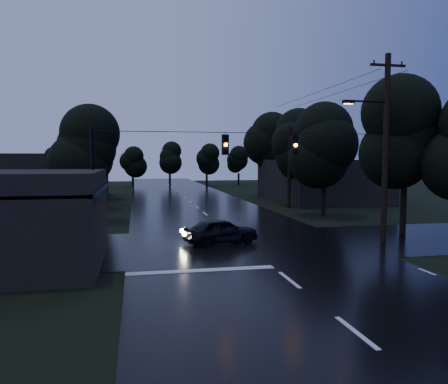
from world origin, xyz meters
name	(u,v)px	position (x,y,z in m)	size (l,w,h in m)	color
ground	(356,333)	(0.00, 0.00, 0.00)	(160.00, 160.00, 0.00)	black
main_road	(197,207)	(0.00, 30.00, 0.00)	(12.00, 120.00, 0.02)	black
cross_street	(244,244)	(0.00, 12.00, 0.00)	(60.00, 9.00, 0.02)	black
building_far_right	(320,180)	(14.00, 34.00, 2.20)	(10.00, 14.00, 4.40)	black
building_far_left	(56,177)	(-14.00, 40.00, 2.50)	(10.00, 16.00, 5.00)	black
utility_pole_main	(384,145)	(7.41, 11.00, 5.26)	(3.50, 0.30, 10.00)	black
utility_pole_far	(289,166)	(8.30, 28.00, 3.88)	(2.00, 0.30, 7.50)	black
anchor_pole_left	(93,191)	(-7.50, 11.00, 3.00)	(0.18, 0.18, 6.00)	black
span_signals	(260,144)	(0.56, 10.99, 5.24)	(15.00, 0.37, 1.12)	black
tree_corner_near	(406,133)	(10.00, 13.00, 5.99)	(4.48, 4.48, 9.44)	black
tree_left_a	(85,148)	(-9.00, 22.00, 5.24)	(3.92, 3.92, 8.26)	black
tree_left_b	(88,146)	(-9.60, 30.00, 5.62)	(4.20, 4.20, 8.85)	black
tree_left_c	(92,145)	(-10.20, 40.00, 5.99)	(4.48, 4.48, 9.44)	black
tree_right_a	(324,145)	(9.00, 22.00, 5.62)	(4.20, 4.20, 8.85)	black
tree_right_b	(295,143)	(9.60, 30.00, 5.99)	(4.48, 4.48, 9.44)	black
tree_right_c	(270,143)	(10.20, 40.00, 6.37)	(4.76, 4.76, 10.03)	black
car	(221,231)	(-1.12, 12.57, 0.68)	(1.61, 4.00, 1.36)	black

